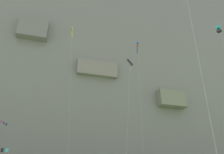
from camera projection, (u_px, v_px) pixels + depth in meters
name	position (u px, v px, depth m)	size (l,w,h in m)	color
cliff_face	(90.00, 72.00, 77.31)	(180.00, 27.92, 84.06)	slate
kite_box_high_right	(219.00, 30.00, 40.14)	(1.83, 5.07, 31.44)	teal
kite_diamond_low_center	(130.00, 69.00, 34.63)	(3.57, 3.88, 23.56)	black
kite_diamond_mid_center	(72.00, 34.00, 46.19)	(2.09, 6.00, 35.83)	yellow
kite_windsock_low_left	(138.00, 46.00, 50.74)	(4.11, 8.63, 34.86)	blue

